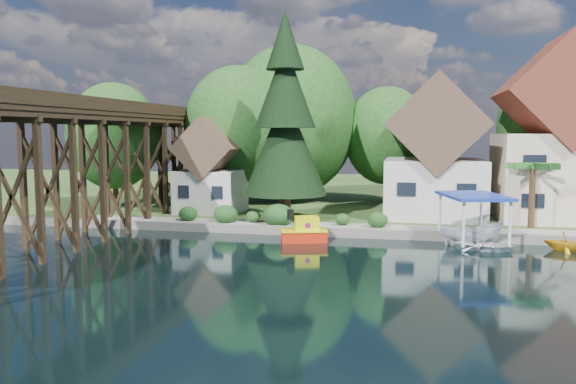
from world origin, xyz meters
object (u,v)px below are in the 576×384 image
at_px(house_left, 434,158).
at_px(boat_white_a, 484,244).
at_px(shed, 211,172).
at_px(conifer, 285,121).
at_px(boat_canopy, 473,223).
at_px(palm_tree, 533,168).
at_px(boat_yellow, 566,240).
at_px(tugboat, 304,232).
at_px(trestle_bridge, 95,158).
at_px(house_center, 556,141).

distance_m(house_left, boat_white_a, 11.76).
distance_m(house_left, shed, 18.11).
relative_size(shed, conifer, 0.50).
xyz_separation_m(shed, boat_canopy, (20.05, -7.44, -2.45)).
bearing_deg(palm_tree, boat_yellow, -80.03).
height_order(palm_tree, tugboat, palm_tree).
relative_size(conifer, boat_yellow, 6.46).
bearing_deg(shed, boat_canopy, -20.36).
bearing_deg(house_left, conifer, -158.96).
distance_m(house_left, boat_yellow, 12.92).
xyz_separation_m(conifer, boat_yellow, (18.43, -5.36, -7.35)).
height_order(shed, boat_yellow, shed).
height_order(house_left, boat_white_a, house_left).
height_order(trestle_bridge, house_center, house_center).
relative_size(trestle_bridge, boat_yellow, 18.35).
height_order(tugboat, boat_white_a, tugboat).
xyz_separation_m(conifer, tugboat, (2.53, -5.79, -7.33)).
bearing_deg(shed, palm_tree, -6.72).
distance_m(trestle_bridge, boat_yellow, 30.73).
relative_size(house_left, tugboat, 3.29).
bearing_deg(shed, boat_yellow, -17.78).
distance_m(house_left, boat_canopy, 9.91).
bearing_deg(conifer, boat_white_a, -24.25).
distance_m(trestle_bridge, shed, 10.69).
bearing_deg(tugboat, boat_canopy, 5.99).
distance_m(shed, boat_white_a, 22.70).
bearing_deg(trestle_bridge, conifer, 28.86).
relative_size(boat_white_a, boat_yellow, 1.43).
distance_m(boat_white_a, boat_canopy, 1.88).
bearing_deg(trestle_bridge, house_center, 19.49).
bearing_deg(boat_yellow, boat_canopy, 97.12).
distance_m(trestle_bridge, house_left, 25.42).
relative_size(palm_tree, boat_canopy, 0.84).
relative_size(shed, palm_tree, 1.64).
bearing_deg(tugboat, palm_tree, 20.76).
distance_m(shed, palm_tree, 24.60).
distance_m(trestle_bridge, house_center, 33.96).
xyz_separation_m(shed, conifer, (6.91, -2.76, 4.16)).
xyz_separation_m(trestle_bridge, conifer, (11.91, 6.56, 2.64)).
relative_size(conifer, boat_canopy, 2.72).
xyz_separation_m(house_center, boat_yellow, (-1.66, -10.13, -5.78)).
bearing_deg(shed, house_center, 4.24).
distance_m(tugboat, boat_yellow, 15.91).
distance_m(house_center, palm_tree, 5.79).
distance_m(house_left, tugboat, 13.94).
xyz_separation_m(palm_tree, boat_yellow, (0.92, -5.25, -4.04)).
relative_size(conifer, tugboat, 4.65).
relative_size(house_center, shed, 1.77).
bearing_deg(house_center, boat_yellow, -99.29).
xyz_separation_m(conifer, boat_canopy, (13.14, -4.68, -6.60)).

